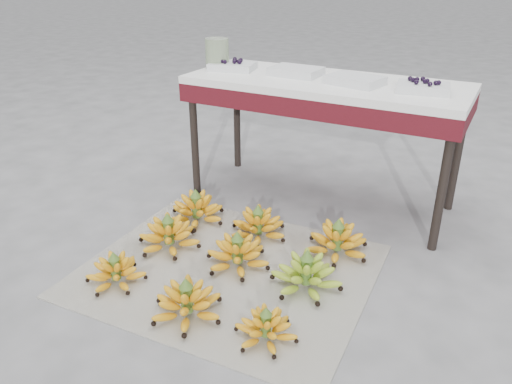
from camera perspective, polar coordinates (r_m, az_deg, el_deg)
The scene contains 17 objects.
ground at distance 2.25m, azimuth -2.15°, elevation -9.68°, with size 60.00×60.00×0.00m, color #5C5C5E.
newspaper_mat at distance 2.29m, azimuth -3.18°, elevation -8.90°, with size 1.25×1.05×0.01m, color white.
bunch_front_left at distance 2.26m, azimuth -15.73°, elevation -8.80°, with size 0.29×0.29×0.15m.
bunch_front_center at distance 2.01m, azimuth -7.89°, elevation -12.43°, with size 0.30×0.30×0.18m.
bunch_front_right at distance 1.90m, azimuth 1.14°, elevation -15.28°, with size 0.27×0.27×0.14m.
bunch_mid_left at distance 2.46m, azimuth -9.92°, elevation -4.91°, with size 0.35×0.35×0.19m.
bunch_mid_center at distance 2.28m, azimuth -2.12°, elevation -7.11°, with size 0.36×0.36×0.18m.
bunch_mid_right at distance 2.16m, azimuth 5.76°, elevation -9.37°, with size 0.34×0.34×0.19m.
bunch_back_left at distance 2.68m, azimuth -6.82°, elevation -2.03°, with size 0.32×0.32×0.19m.
bunch_back_center at distance 2.51m, azimuth 0.23°, elevation -3.87°, with size 0.37×0.37×0.18m.
bunch_back_right at distance 2.41m, azimuth 9.27°, elevation -5.57°, with size 0.39×0.39×0.19m.
vendor_table at distance 2.73m, azimuth 7.87°, elevation 10.95°, with size 1.47×0.59×0.71m.
tray_far_left at distance 2.94m, azimuth -2.70°, elevation 14.20°, with size 0.28×0.23×0.06m.
tray_left at distance 2.80m, azimuth 4.58°, elevation 13.59°, with size 0.28×0.20×0.04m.
tray_right at distance 2.63m, azimuth 11.22°, elevation 12.44°, with size 0.30×0.24×0.04m.
tray_far_right at distance 2.56m, azimuth 18.55°, elevation 11.28°, with size 0.27×0.21×0.06m.
glass_jar at distance 2.97m, azimuth -4.46°, elevation 15.49°, with size 0.14×0.14×0.17m, color beige.
Camera 1 is at (0.94, -1.59, 1.29)m, focal length 35.00 mm.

